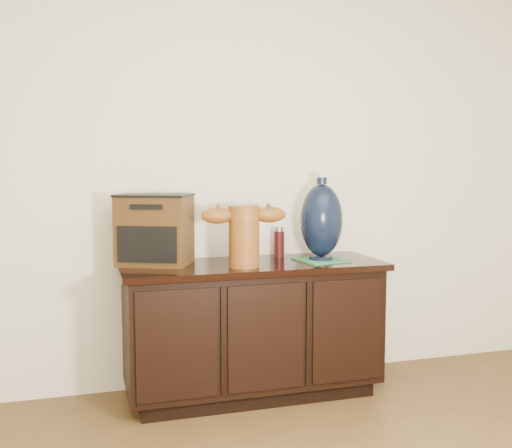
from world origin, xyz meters
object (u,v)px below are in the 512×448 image
object	(u,v)px
sideboard	(253,328)
lamp_base	(321,221)
spray_can	(279,242)
terracotta_vessel	(244,233)
tv_radio	(155,229)

from	to	relation	value
sideboard	lamp_base	bearing A→B (deg)	-4.99
sideboard	spray_can	xyz separation A→B (m)	(0.21, 0.16, 0.46)
sideboard	spray_can	distance (m)	0.53
terracotta_vessel	spray_can	size ratio (longest dim) A/B	2.57
tv_radio	sideboard	bearing A→B (deg)	10.78
sideboard	terracotta_vessel	xyz separation A→B (m)	(-0.08, -0.11, 0.55)
terracotta_vessel	tv_radio	size ratio (longest dim) A/B	0.97
sideboard	spray_can	world-z (taller)	spray_can
tv_radio	lamp_base	world-z (taller)	lamp_base
sideboard	spray_can	size ratio (longest dim) A/B	8.13
sideboard	terracotta_vessel	size ratio (longest dim) A/B	3.17
spray_can	sideboard	bearing A→B (deg)	-142.43
lamp_base	spray_can	xyz separation A→B (m)	(-0.18, 0.20, -0.14)
lamp_base	terracotta_vessel	bearing A→B (deg)	-170.51
lamp_base	spray_can	distance (m)	0.30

